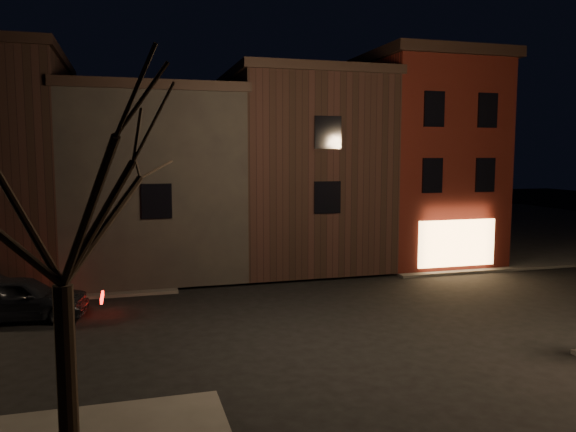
# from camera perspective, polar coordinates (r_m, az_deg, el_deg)

# --- Properties ---
(ground) EXTENTS (120.00, 120.00, 0.00)m
(ground) POSITION_cam_1_polar(r_m,az_deg,el_deg) (19.57, 5.27, -10.31)
(ground) COLOR black
(ground) RESTS_ON ground
(sidewalk_far_right) EXTENTS (30.00, 30.00, 0.12)m
(sidewalk_far_right) POSITION_cam_1_polar(r_m,az_deg,el_deg) (46.41, 19.51, -0.92)
(sidewalk_far_right) COLOR #2D2B28
(sidewalk_far_right) RESTS_ON ground
(corner_building) EXTENTS (6.50, 8.50, 10.50)m
(corner_building) POSITION_cam_1_polar(r_m,az_deg,el_deg) (30.76, 12.95, 5.78)
(corner_building) COLOR #4D130D
(corner_building) RESTS_ON ground
(row_building_a) EXTENTS (7.30, 10.30, 9.40)m
(row_building_a) POSITION_cam_1_polar(r_m,az_deg,el_deg) (29.19, 0.64, 4.81)
(row_building_a) COLOR black
(row_building_a) RESTS_ON ground
(row_building_b) EXTENTS (7.80, 10.30, 8.40)m
(row_building_b) POSITION_cam_1_polar(r_m,az_deg,el_deg) (28.02, -13.75, 3.55)
(row_building_b) COLOR black
(row_building_b) RESTS_ON ground
(bare_tree_left) EXTENTS (5.60, 5.60, 7.50)m
(bare_tree_left) POSITION_cam_1_polar(r_m,az_deg,el_deg) (10.53, -22.40, 5.04)
(bare_tree_left) COLOR black
(bare_tree_left) RESTS_ON sidewalk_near_left
(parked_car_a) EXTENTS (4.64, 2.29, 1.52)m
(parked_car_a) POSITION_cam_1_polar(r_m,az_deg,el_deg) (21.13, -25.67, -7.53)
(parked_car_a) COLOR black
(parked_car_a) RESTS_ON ground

